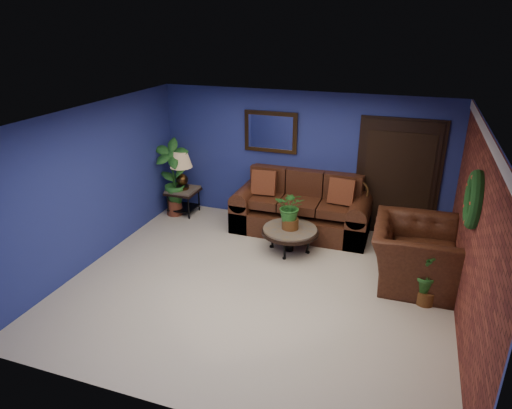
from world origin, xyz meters
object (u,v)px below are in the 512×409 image
(armchair, at_px, (414,253))
(table_lamp, at_px, (181,166))
(sofa, at_px, (302,211))
(coffee_table, at_px, (290,231))
(side_chair, at_px, (354,206))
(end_table, at_px, (183,194))

(armchair, bearing_deg, table_lamp, 74.29)
(sofa, height_order, armchair, sofa)
(sofa, relative_size, coffee_table, 2.55)
(table_lamp, bearing_deg, sofa, 1.00)
(side_chair, bearing_deg, armchair, -44.01)
(coffee_table, distance_m, side_chair, 1.33)
(side_chair, bearing_deg, sofa, -172.53)
(sofa, bearing_deg, table_lamp, -179.00)
(side_chair, xyz_separation_m, armchair, (1.06, -1.24, -0.13))
(sofa, distance_m, end_table, 2.45)
(sofa, xyz_separation_m, armchair, (2.00, -1.21, 0.09))
(end_table, height_order, side_chair, side_chair)
(side_chair, height_order, armchair, side_chair)
(coffee_table, height_order, table_lamp, table_lamp)
(sofa, height_order, coffee_table, sofa)
(coffee_table, xyz_separation_m, armchair, (1.99, -0.32, 0.10))
(end_table, bearing_deg, side_chair, 1.29)
(sofa, xyz_separation_m, side_chair, (0.94, 0.03, 0.22))
(side_chair, relative_size, armchair, 0.74)
(side_chair, bearing_deg, table_lamp, -173.28)
(sofa, distance_m, coffee_table, 0.89)
(end_table, bearing_deg, table_lamp, -45.00)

